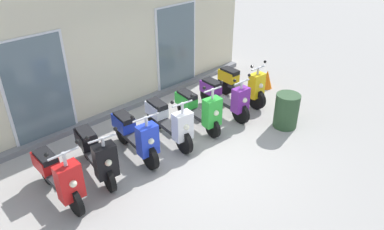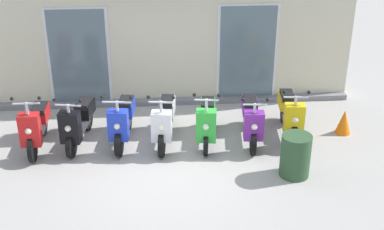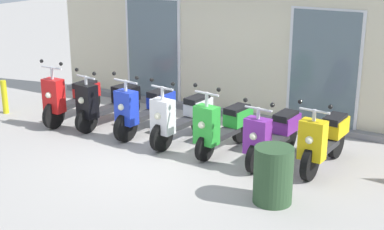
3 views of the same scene
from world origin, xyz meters
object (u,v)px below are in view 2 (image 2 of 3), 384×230
Objects in this scene: scooter_purple at (251,119)px; scooter_blue at (123,120)px; trash_bin at (295,156)px; scooter_black at (78,121)px; traffic_cone at (344,122)px; scooter_green at (207,120)px; scooter_white at (165,120)px; scooter_yellow at (290,114)px; scooter_red at (36,125)px.

scooter_blue is at bearing 177.86° from scooter_purple.
trash_bin is (3.13, -1.47, -0.08)m from scooter_blue.
trash_bin is (4.01, -1.48, -0.09)m from scooter_black.
scooter_green is at bearing -176.86° from traffic_cone.
scooter_black is 1.71m from scooter_white.
scooter_purple reaches higher than traffic_cone.
scooter_yellow is (4.25, 0.02, -0.00)m from scooter_black.
trash_bin is (2.30, -1.41, -0.08)m from scooter_white.
trash_bin is at bearing -31.47° from scooter_white.
traffic_cone is at bearing 3.98° from scooter_purple.
scooter_red is at bearing -178.73° from scooter_white.
scooter_green is at bearing -2.85° from scooter_black.
scooter_white is 3.71m from traffic_cone.
scooter_purple is at bearing 0.31° from scooter_red.
scooter_green reaches higher than scooter_yellow.
scooter_black is at bearing 179.29° from scooter_blue.
scooter_white reaches higher than trash_bin.
traffic_cone is (1.97, 0.14, -0.21)m from scooter_purple.
scooter_red reaches higher than traffic_cone.
scooter_yellow reaches higher than trash_bin.
scooter_white is at bearing -177.95° from scooter_yellow.
scooter_black is 2.55m from scooter_green.
scooter_blue is 1.06× the size of scooter_green.
scooter_red is at bearing -179.95° from scooter_green.
scooter_yellow is 1.52m from trash_bin.
scooter_black is 0.98× the size of scooter_blue.
scooter_blue is 1.00× the size of scooter_yellow.
trash_bin is at bearing -99.26° from scooter_yellow.
scooter_white is at bearing 148.53° from trash_bin.
scooter_blue reaches higher than scooter_black.
scooter_white is 1.00× the size of scooter_purple.
scooter_black is 3.45m from scooter_purple.
scooter_blue is (1.68, 0.12, -0.02)m from scooter_red.
scooter_green is (1.67, -0.12, 0.00)m from scooter_blue.
scooter_white is (1.71, -0.07, -0.00)m from scooter_black.
scooter_red is at bearing -178.52° from traffic_cone.
scooter_green is 1.71m from scooter_yellow.
scooter_purple is (0.90, 0.02, -0.02)m from scooter_green.
scooter_blue is at bearing 175.63° from scooter_white.
scooter_blue is 3.37m from scooter_yellow.
scooter_blue is at bearing -179.48° from traffic_cone.
scooter_yellow is 2.02× the size of trash_bin.
scooter_black is at bearing 177.51° from scooter_white.
scooter_red is 2.51m from scooter_white.
scooter_green reaches higher than scooter_black.
scooter_black is at bearing 9.22° from scooter_red.
scooter_red reaches higher than scooter_black.
scooter_purple is 1.02× the size of scooter_yellow.
scooter_red is 0.98× the size of scooter_yellow.
scooter_black is at bearing -179.77° from scooter_yellow.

